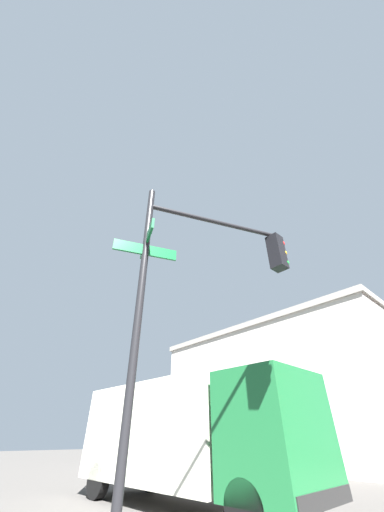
# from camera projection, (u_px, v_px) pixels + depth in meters

# --- Properties ---
(traffic_signal_near) EXTENTS (1.66, 3.32, 5.84)m
(traffic_signal_near) POSITION_uv_depth(u_px,v_px,m) (213.00, 275.00, 5.01)
(traffic_signal_near) COLOR black
(traffic_signal_near) RESTS_ON ground_plane
(building_stucco) EXTENTS (17.78, 24.81, 9.05)m
(building_stucco) POSITION_uv_depth(u_px,v_px,m) (331.00, 401.00, 25.77)
(building_stucco) COLOR #BCB7AD
(building_stucco) RESTS_ON ground_plane
(box_truck_second) EXTENTS (8.60, 2.85, 3.28)m
(box_truck_second) POSITION_uv_depth(u_px,v_px,m) (184.00, 432.00, 8.83)
(box_truck_second) COLOR #19592D
(box_truck_second) RESTS_ON ground_plane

